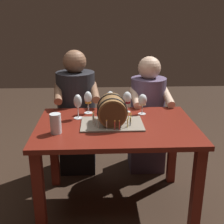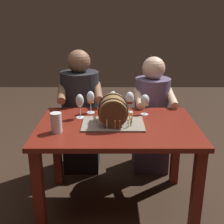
{
  "view_description": "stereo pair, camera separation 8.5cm",
  "coord_description": "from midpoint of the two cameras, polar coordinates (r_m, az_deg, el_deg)",
  "views": [
    {
      "loc": [
        -0.13,
        -2.04,
        1.53
      ],
      "look_at": [
        -0.03,
        -0.0,
        0.82
      ],
      "focal_mm": 46.64,
      "sensor_mm": 36.0,
      "label": 1
    },
    {
      "loc": [
        -0.04,
        -2.04,
        1.53
      ],
      "look_at": [
        -0.03,
        -0.0,
        0.82
      ],
      "focal_mm": 46.64,
      "sensor_mm": 36.0,
      "label": 2
    }
  ],
  "objects": [
    {
      "name": "ground_plane",
      "position": [
        2.55,
        -0.25,
        -17.76
      ],
      "size": [
        8.0,
        8.0,
        0.0
      ],
      "primitive_type": "plane",
      "color": "#332319"
    },
    {
      "name": "dining_table",
      "position": [
        2.24,
        -0.27,
        -5.31
      ],
      "size": [
        1.2,
        0.82,
        0.72
      ],
      "color": "maroon",
      "rests_on": "ground"
    },
    {
      "name": "barrel_cake",
      "position": [
        2.16,
        -1.14,
        0.01
      ],
      "size": [
        0.46,
        0.31,
        0.23
      ],
      "color": "gray",
      "rests_on": "dining_table"
    },
    {
      "name": "wine_glass_red",
      "position": [
        2.43,
        1.97,
        2.64
      ],
      "size": [
        0.07,
        0.07,
        0.18
      ],
      "color": "white",
      "rests_on": "dining_table"
    },
    {
      "name": "wine_glass_white",
      "position": [
        2.39,
        4.98,
        2.21
      ],
      "size": [
        0.07,
        0.07,
        0.17
      ],
      "color": "white",
      "rests_on": "dining_table"
    },
    {
      "name": "wine_glass_amber",
      "position": [
        2.41,
        -5.74,
        2.61
      ],
      "size": [
        0.07,
        0.07,
        0.19
      ],
      "color": "white",
      "rests_on": "dining_table"
    },
    {
      "name": "wine_glass_empty",
      "position": [
        2.3,
        -7.8,
        1.95
      ],
      "size": [
        0.07,
        0.07,
        0.2
      ],
      "color": "white",
      "rests_on": "dining_table"
    },
    {
      "name": "wine_glass_rose",
      "position": [
        2.45,
        -1.35,
        2.79
      ],
      "size": [
        0.07,
        0.07,
        0.17
      ],
      "color": "white",
      "rests_on": "dining_table"
    },
    {
      "name": "beer_pint",
      "position": [
        2.06,
        -12.15,
        -2.31
      ],
      "size": [
        0.08,
        0.08,
        0.14
      ],
      "color": "white",
      "rests_on": "dining_table"
    },
    {
      "name": "person_seated_left",
      "position": [
        2.85,
        -7.76,
        -0.74
      ],
      "size": [
        0.43,
        0.51,
        1.2
      ],
      "color": "black",
      "rests_on": "ground"
    },
    {
      "name": "person_seated_right",
      "position": [
        2.88,
        6.09,
        -1.38
      ],
      "size": [
        0.38,
        0.47,
        1.14
      ],
      "color": "#372D40",
      "rests_on": "ground"
    }
  ]
}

